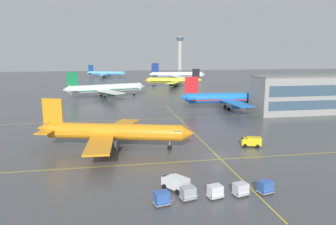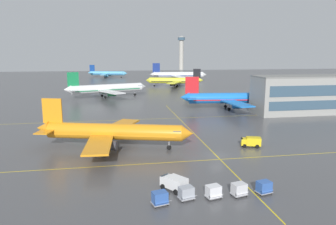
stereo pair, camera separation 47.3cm
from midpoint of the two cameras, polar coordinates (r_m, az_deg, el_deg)
name	(u,v)px [view 2 (the right image)]	position (r m, az deg, el deg)	size (l,w,h in m)	color
ground_plane	(217,156)	(62.31, 9.10, -7.85)	(600.00, 600.00, 0.00)	#4C4C4F
airliner_front_gate	(112,132)	(66.43, -9.97, -3.49)	(33.11, 28.23, 10.45)	orange
airliner_second_row	(232,98)	(113.20, 11.66, 2.58)	(37.37, 32.03, 11.61)	blue
airliner_third_row	(107,89)	(142.75, -11.07, 4.30)	(37.02, 31.62, 11.75)	white
airliner_far_left_stand	(175,81)	(185.11, 1.30, 5.84)	(33.64, 28.69, 10.63)	yellow
airliner_far_right_stand	(178,75)	(223.69, 1.90, 6.88)	(40.59, 34.82, 12.61)	white
airliner_distant_taxiway	(107,73)	(258.53, -11.01, 7.04)	(32.08, 27.38, 10.16)	#5BB7E5
taxiway_markings	(194,134)	(78.17, 5.00, -3.88)	(160.49, 84.93, 0.01)	yellow
service_truck_red_van	(251,141)	(69.36, 15.09, -5.14)	(4.47, 3.11, 2.10)	yellow
service_truck_catering	(174,182)	(46.77, 1.38, -12.67)	(3.94, 4.39, 2.10)	white
baggage_cart_row_leftmost	(160,198)	(42.65, -1.15, -15.37)	(2.87, 2.10, 1.86)	#99999E
baggage_cart_row_second	(186,193)	(44.13, 3.69, -14.45)	(2.87, 2.10, 1.86)	#99999E
baggage_cart_row_middle	(213,192)	(44.89, 8.62, -14.09)	(2.87, 2.10, 1.86)	#99999E
baggage_cart_row_fourth	(239,189)	(46.23, 13.18, -13.50)	(2.87, 2.10, 1.86)	#99999E
baggage_cart_row_fifth	(264,187)	(47.81, 17.45, -12.88)	(2.87, 2.10, 1.86)	#99999E
control_tower	(181,50)	(374.64, 2.49, 11.30)	(8.82, 8.82, 39.28)	#ADA89E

